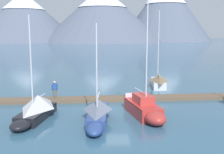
% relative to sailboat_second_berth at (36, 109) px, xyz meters
% --- Properties ---
extents(ground_plane, '(700.00, 700.00, 0.00)m').
position_rel_sailboat_second_berth_xyz_m(ground_plane, '(6.21, 1.71, -0.82)').
color(ground_plane, '#335B75').
extents(mountain_west_summit, '(88.03, 88.03, 38.27)m').
position_rel_sailboat_second_berth_xyz_m(mountain_west_summit, '(-54.05, 200.49, 18.88)').
color(mountain_west_summit, slate).
rests_on(mountain_west_summit, ground).
extents(mountain_central_massif, '(95.48, 95.48, 41.18)m').
position_rel_sailboat_second_berth_xyz_m(mountain_central_massif, '(7.09, 193.37, 20.46)').
color(mountain_central_massif, slate).
rests_on(mountain_central_massif, ground).
extents(mountain_shoulder_ridge, '(76.17, 76.17, 52.04)m').
position_rel_sailboat_second_berth_xyz_m(mountain_shoulder_ridge, '(59.17, 208.14, 26.33)').
color(mountain_shoulder_ridge, slate).
rests_on(mountain_shoulder_ridge, ground).
extents(dock, '(27.51, 3.17, 0.30)m').
position_rel_sailboat_second_berth_xyz_m(dock, '(6.21, 5.71, -0.68)').
color(dock, brown).
rests_on(dock, ground).
extents(sailboat_second_berth, '(2.64, 6.06, 7.86)m').
position_rel_sailboat_second_berth_xyz_m(sailboat_second_berth, '(0.00, 0.00, 0.00)').
color(sailboat_second_berth, black).
rests_on(sailboat_second_berth, ground).
extents(sailboat_mid_dock_port, '(1.81, 6.56, 7.23)m').
position_rel_sailboat_second_berth_xyz_m(sailboat_mid_dock_port, '(4.74, -0.90, -0.10)').
color(sailboat_mid_dock_port, navy).
rests_on(sailboat_mid_dock_port, ground).
extents(sailboat_mid_dock_starboard, '(2.78, 5.93, 8.97)m').
position_rel_sailboat_second_berth_xyz_m(sailboat_mid_dock_starboard, '(8.48, 0.12, -0.15)').
color(sailboat_mid_dock_starboard, '#B2332D').
rests_on(sailboat_mid_dock_starboard, ground).
extents(sailboat_far_berth, '(2.16, 6.25, 9.30)m').
position_rel_sailboat_second_berth_xyz_m(sailboat_far_berth, '(12.18, 12.66, -0.09)').
color(sailboat_far_berth, silver).
rests_on(sailboat_far_berth, ground).
extents(person_on_dock, '(0.59, 0.26, 1.69)m').
position_rel_sailboat_second_berth_xyz_m(person_on_dock, '(0.57, 5.57, 0.44)').
color(person_on_dock, brown).
rests_on(person_on_dock, dock).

